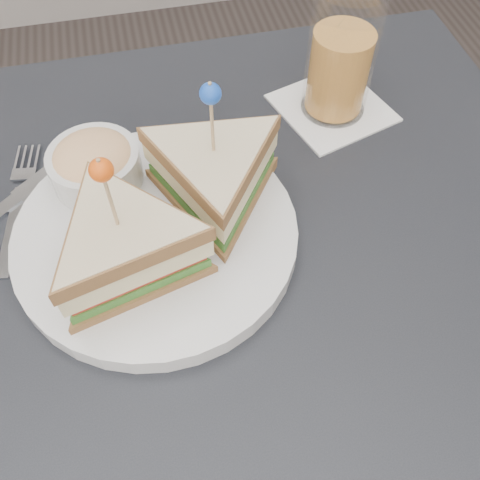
% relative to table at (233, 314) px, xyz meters
% --- Properties ---
extents(ground_plane, '(3.50, 3.50, 0.00)m').
position_rel_table_xyz_m(ground_plane, '(0.00, 0.00, -0.67)').
color(ground_plane, '#3F3833').
extents(table, '(0.80, 0.80, 0.75)m').
position_rel_table_xyz_m(table, '(0.00, 0.00, 0.00)').
color(table, black).
rests_on(table, ground).
extents(plate_meal, '(0.36, 0.36, 0.17)m').
position_rel_table_xyz_m(plate_meal, '(-0.06, 0.06, 0.12)').
color(plate_meal, silver).
rests_on(plate_meal, table).
extents(cutlery_fork, '(0.05, 0.19, 0.01)m').
position_rel_table_xyz_m(cutlery_fork, '(-0.21, 0.15, 0.08)').
color(cutlery_fork, silver).
rests_on(cutlery_fork, table).
extents(cutlery_knife, '(0.18, 0.16, 0.01)m').
position_rel_table_xyz_m(cutlery_knife, '(-0.20, 0.16, 0.08)').
color(cutlery_knife, silver).
rests_on(cutlery_knife, table).
extents(drink_set, '(0.16, 0.16, 0.16)m').
position_rel_table_xyz_m(drink_set, '(0.18, 0.22, 0.15)').
color(drink_set, white).
rests_on(drink_set, table).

